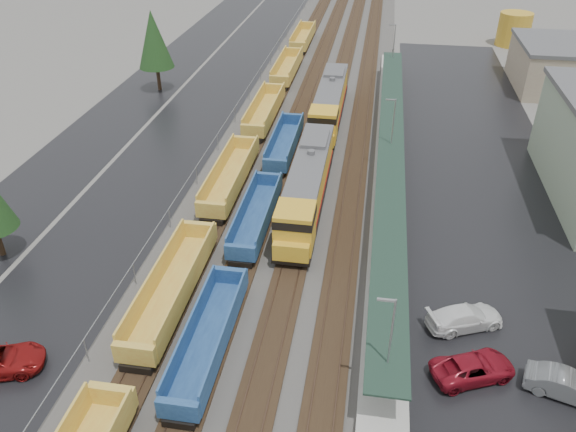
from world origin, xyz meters
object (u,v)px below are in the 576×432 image
(parked_car_east_b, at_px, (473,368))
(parked_car_east_c, at_px, (465,318))
(parked_car_east_e, at_px, (568,386))
(locomotive_lead, at_px, (307,187))
(locomotive_trail, at_px, (329,104))
(well_string_yellow, at_px, (231,177))
(storage_tank, at_px, (514,29))
(well_string_blue, at_px, (209,338))

(parked_car_east_b, distance_m, parked_car_east_c, 4.60)
(parked_car_east_b, distance_m, parked_car_east_e, 5.52)
(locomotive_lead, distance_m, locomotive_trail, 21.00)
(locomotive_trail, bearing_deg, parked_car_east_b, -71.63)
(parked_car_east_c, bearing_deg, locomotive_lead, 20.16)
(parked_car_east_e, bearing_deg, locomotive_lead, 60.90)
(parked_car_east_b, bearing_deg, parked_car_east_e, -120.19)
(parked_car_east_c, relative_size, parked_car_east_e, 1.10)
(locomotive_lead, relative_size, well_string_yellow, 0.17)
(parked_car_east_e, bearing_deg, parked_car_east_b, 99.78)
(locomotive_lead, xyz_separation_m, parked_car_east_e, (18.51, -18.89, -1.67))
(locomotive_trail, bearing_deg, parked_car_east_e, -65.10)
(locomotive_lead, bearing_deg, storage_tank, 64.96)
(locomotive_trail, height_order, well_string_blue, locomotive_trail)
(well_string_blue, distance_m, parked_car_east_e, 22.51)
(well_string_blue, bearing_deg, storage_tank, 67.83)
(locomotive_lead, bearing_deg, well_string_blue, -102.05)
(parked_car_east_c, xyz_separation_m, parked_car_east_e, (5.53, -5.24, 0.02))
(parked_car_east_c, bearing_deg, well_string_blue, 83.29)
(well_string_blue, xyz_separation_m, parked_car_east_b, (17.03, 0.50, -0.39))
(parked_car_east_b, bearing_deg, well_string_yellow, 21.17)
(locomotive_trail, xyz_separation_m, parked_car_east_c, (12.99, -34.64, -1.69))
(well_string_yellow, height_order, parked_car_east_b, well_string_yellow)
(parked_car_east_e, bearing_deg, parked_car_east_c, 62.98)
(storage_tank, bearing_deg, well_string_blue, -112.17)
(locomotive_lead, xyz_separation_m, well_string_yellow, (-8.00, 3.03, -1.26))
(well_string_yellow, relative_size, parked_car_east_b, 22.17)
(locomotive_trail, relative_size, well_string_blue, 0.28)
(well_string_yellow, distance_m, parked_car_east_b, 29.92)
(well_string_yellow, height_order, well_string_blue, well_string_yellow)
(parked_car_east_c, distance_m, parked_car_east_e, 7.62)
(parked_car_east_c, height_order, parked_car_east_e, parked_car_east_e)
(locomotive_trail, height_order, parked_car_east_b, locomotive_trail)
(storage_tank, xyz_separation_m, parked_car_east_b, (-15.35, -78.99, -2.05))
(storage_tank, bearing_deg, locomotive_trail, -125.53)
(locomotive_trail, xyz_separation_m, well_string_yellow, (-8.00, -17.97, -1.26))
(well_string_yellow, xyz_separation_m, parked_car_east_c, (20.99, -16.68, -0.43))
(parked_car_east_b, bearing_deg, well_string_blue, 68.19)
(locomotive_trail, bearing_deg, locomotive_lead, -90.00)
(well_string_yellow, bearing_deg, locomotive_lead, -20.76)
(locomotive_trail, bearing_deg, storage_tank, 54.47)
(well_string_blue, relative_size, storage_tank, 13.21)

